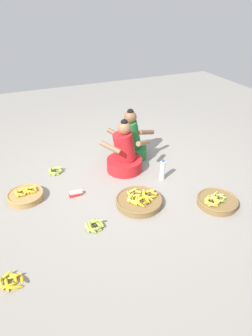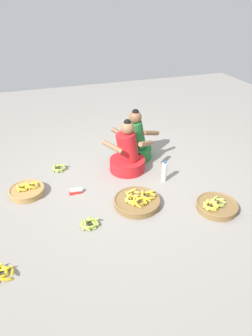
% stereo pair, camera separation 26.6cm
% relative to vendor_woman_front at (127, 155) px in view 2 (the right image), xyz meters
% --- Properties ---
extents(ground_plane, '(10.00, 10.00, 0.00)m').
position_rel_vendor_woman_front_xyz_m(ground_plane, '(-0.19, -0.30, -0.26)').
color(ground_plane, gray).
extents(vendor_woman_front, '(0.75, 0.52, 0.80)m').
position_rel_vendor_woman_front_xyz_m(vendor_woman_front, '(0.00, 0.00, 0.00)').
color(vendor_woman_front, red).
rests_on(vendor_woman_front, ground).
extents(vendor_woman_behind, '(0.72, 0.52, 0.81)m').
position_rel_vendor_woman_front_xyz_m(vendor_woman_behind, '(0.24, 0.33, 0.00)').
color(vendor_woman_behind, '#237233').
rests_on(vendor_woman_behind, ground).
extents(banana_basket_front_center, '(0.50, 0.50, 0.15)m').
position_rel_vendor_woman_front_xyz_m(banana_basket_front_center, '(0.73, -1.23, -0.20)').
color(banana_basket_front_center, brown).
rests_on(banana_basket_front_center, ground).
extents(banana_basket_mid_right, '(0.46, 0.46, 0.15)m').
position_rel_vendor_woman_front_xyz_m(banana_basket_mid_right, '(-1.44, -0.16, -0.20)').
color(banana_basket_mid_right, '#A87F47').
rests_on(banana_basket_mid_right, ground).
extents(banana_basket_back_left, '(0.58, 0.58, 0.16)m').
position_rel_vendor_woman_front_xyz_m(banana_basket_back_left, '(-0.16, -0.84, -0.20)').
color(banana_basket_back_left, brown).
rests_on(banana_basket_back_left, ground).
extents(loose_bananas_mid_left, '(0.25, 0.23, 0.09)m').
position_rel_vendor_woman_front_xyz_m(loose_bananas_mid_left, '(-0.80, -1.02, -0.23)').
color(loose_bananas_mid_left, '#9EB747').
rests_on(loose_bananas_mid_left, ground).
extents(loose_bananas_front_left, '(0.24, 0.23, 0.10)m').
position_rel_vendor_woman_front_xyz_m(loose_bananas_front_left, '(-0.96, 0.33, -0.23)').
color(loose_bananas_front_left, '#9EB747').
rests_on(loose_bananas_front_left, ground).
extents(loose_bananas_near_bicycle, '(0.23, 0.23, 0.08)m').
position_rel_vendor_woman_front_xyz_m(loose_bananas_near_bicycle, '(-1.74, -1.44, -0.23)').
color(loose_bananas_near_bicycle, gold).
rests_on(loose_bananas_near_bicycle, ground).
extents(water_bottle, '(0.07, 0.07, 0.31)m').
position_rel_vendor_woman_front_xyz_m(water_bottle, '(0.39, -0.44, -0.11)').
color(water_bottle, silver).
rests_on(water_bottle, ground).
extents(packet_carton_stack, '(0.18, 0.07, 0.06)m').
position_rel_vendor_woman_front_xyz_m(packet_carton_stack, '(-0.84, -0.34, -0.23)').
color(packet_carton_stack, red).
rests_on(packet_carton_stack, ground).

